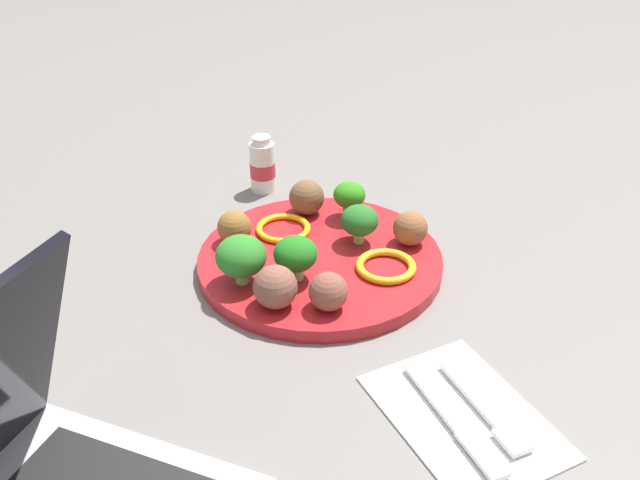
% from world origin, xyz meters
% --- Properties ---
extents(ground_plane, '(4.00, 4.00, 0.00)m').
position_xyz_m(ground_plane, '(0.00, 0.00, 0.00)').
color(ground_plane, slate).
extents(plate, '(0.28, 0.28, 0.02)m').
position_xyz_m(plate, '(0.00, 0.00, 0.01)').
color(plate, red).
rests_on(plate, ground_plane).
extents(broccoli_floret_far_rim, '(0.05, 0.05, 0.05)m').
position_xyz_m(broccoli_floret_far_rim, '(0.03, -0.04, 0.05)').
color(broccoli_floret_far_rim, '#96CF7B').
rests_on(broccoli_floret_far_rim, plate).
extents(broccoli_floret_front_right, '(0.04, 0.04, 0.05)m').
position_xyz_m(broccoli_floret_front_right, '(-0.01, 0.05, 0.04)').
color(broccoli_floret_front_right, '#A6CC6E').
rests_on(broccoli_floret_front_right, plate).
extents(broccoli_floret_near_rim, '(0.05, 0.05, 0.06)m').
position_xyz_m(broccoli_floret_near_rim, '(0.01, -0.10, 0.05)').
color(broccoli_floret_near_rim, '#94CA6B').
rests_on(broccoli_floret_near_rim, plate).
extents(broccoli_floret_mid_right, '(0.04, 0.04, 0.05)m').
position_xyz_m(broccoli_floret_mid_right, '(-0.06, 0.07, 0.05)').
color(broccoli_floret_mid_right, '#91B86C').
rests_on(broccoli_floret_mid_right, plate).
extents(meatball_near_rim, '(0.04, 0.04, 0.04)m').
position_xyz_m(meatball_near_rim, '(0.09, -0.03, 0.04)').
color(meatball_near_rim, brown).
rests_on(meatball_near_rim, plate).
extents(meatball_far_rim, '(0.04, 0.04, 0.04)m').
position_xyz_m(meatball_far_rim, '(-0.07, -0.08, 0.04)').
color(meatball_far_rim, brown).
rests_on(meatball_far_rim, plate).
extents(meatball_back_left, '(0.04, 0.04, 0.04)m').
position_xyz_m(meatball_back_left, '(-0.10, 0.03, 0.04)').
color(meatball_back_left, brown).
rests_on(meatball_back_left, plate).
extents(meatball_mid_left, '(0.04, 0.04, 0.04)m').
position_xyz_m(meatball_mid_left, '(0.02, 0.11, 0.04)').
color(meatball_mid_left, brown).
rests_on(meatball_mid_left, plate).
extents(meatball_mid_right, '(0.05, 0.05, 0.05)m').
position_xyz_m(meatball_mid_right, '(0.07, -0.08, 0.04)').
color(meatball_mid_right, brown).
rests_on(meatball_mid_right, plate).
extents(pepper_ring_mid_right, '(0.09, 0.09, 0.01)m').
position_xyz_m(pepper_ring_mid_right, '(0.06, 0.05, 0.02)').
color(pepper_ring_mid_right, gold).
rests_on(pepper_ring_mid_right, plate).
extents(pepper_ring_far_rim, '(0.09, 0.09, 0.01)m').
position_xyz_m(pepper_ring_far_rim, '(-0.07, -0.02, 0.02)').
color(pepper_ring_far_rim, yellow).
rests_on(pepper_ring_far_rim, plate).
extents(napkin, '(0.17, 0.13, 0.01)m').
position_xyz_m(napkin, '(0.27, 0.01, 0.00)').
color(napkin, white).
rests_on(napkin, ground_plane).
extents(fork, '(0.12, 0.02, 0.01)m').
position_xyz_m(fork, '(0.28, 0.03, 0.01)').
color(fork, silver).
rests_on(fork, napkin).
extents(knife, '(0.15, 0.02, 0.01)m').
position_xyz_m(knife, '(0.28, -0.00, 0.01)').
color(knife, silver).
rests_on(knife, napkin).
extents(yogurt_bottle, '(0.03, 0.03, 0.08)m').
position_xyz_m(yogurt_bottle, '(-0.21, 0.01, 0.04)').
color(yogurt_bottle, white).
rests_on(yogurt_bottle, ground_plane).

